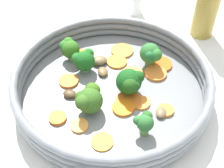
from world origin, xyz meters
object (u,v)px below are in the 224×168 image
object	(u,v)px
broccoli_floret_3	(151,54)
mushroom_piece_2	(161,113)
carrot_slice_10	(141,103)
mushroom_piece_1	(99,61)
carrot_slice_12	(123,108)
carrot_slice_7	(122,51)
carrot_slice_5	(58,118)
carrot_slice_13	(69,81)
carrot_slice_0	(161,64)
carrot_slice_8	(129,100)
mushroom_piece_3	(70,94)
carrot_slice_4	(117,62)
broccoli_floret_4	(145,122)
carrot_slice_11	(79,126)
broccoli_floret_0	(130,82)
broccoli_floret_1	(84,60)
broccoli_floret_5	(69,48)
broccoli_floret_2	(89,99)
carrot_slice_9	(166,110)
carrot_slice_2	(155,73)
mushroom_piece_0	(104,71)
carrot_slice_1	(81,56)
carrot_slice_6	(102,142)
skillet	(112,92)
carrot_slice_3	(133,74)

from	to	relation	value
broccoli_floret_3	mushroom_piece_2	size ratio (longest dim) A/B	2.13
carrot_slice_10	mushroom_piece_1	size ratio (longest dim) A/B	1.04
broccoli_floret_3	carrot_slice_12	bearing A→B (deg)	40.70
broccoli_floret_3	carrot_slice_7	bearing A→B (deg)	-62.98
carrot_slice_5	carrot_slice_13	size ratio (longest dim) A/B	0.83
carrot_slice_0	carrot_slice_12	size ratio (longest dim) A/B	1.17
carrot_slice_8	mushroom_piece_3	world-z (taller)	mushroom_piece_3
carrot_slice_4	broccoli_floret_4	world-z (taller)	broccoli_floret_4
carrot_slice_11	broccoli_floret_0	bearing A→B (deg)	-161.73
carrot_slice_10	broccoli_floret_0	distance (m)	0.04
broccoli_floret_1	broccoli_floret_5	distance (m)	0.05
broccoli_floret_3	broccoli_floret_2	bearing A→B (deg)	22.20
carrot_slice_9	broccoli_floret_4	xyz separation A→B (m)	(0.06, 0.03, 0.02)
carrot_slice_2	carrot_slice_12	bearing A→B (deg)	30.51
carrot_slice_0	mushroom_piece_0	xyz separation A→B (m)	(0.11, -0.02, 0.00)
broccoli_floret_0	mushroom_piece_0	bearing A→B (deg)	-71.92
carrot_slice_2	broccoli_floret_2	xyz separation A→B (m)	(0.15, 0.04, 0.03)
carrot_slice_1	broccoli_floret_0	xyz separation A→B (m)	(-0.05, 0.13, 0.03)
carrot_slice_0	carrot_slice_9	xyz separation A→B (m)	(0.05, 0.11, 0.00)
carrot_slice_8	carrot_slice_13	size ratio (longest dim) A/B	1.24
carrot_slice_0	carrot_slice_7	bearing A→B (deg)	-52.06
carrot_slice_5	broccoli_floret_5	xyz separation A→B (m)	(-0.07, -0.14, 0.02)
carrot_slice_5	mushroom_piece_1	bearing A→B (deg)	-138.15
carrot_slice_10	mushroom_piece_1	xyz separation A→B (m)	(0.03, -0.13, 0.01)
carrot_slice_6	carrot_slice_10	xyz separation A→B (m)	(-0.10, -0.05, 0.00)
skillet	carrot_slice_7	world-z (taller)	carrot_slice_7
carrot_slice_8	carrot_slice_1	bearing A→B (deg)	-75.39
mushroom_piece_3	carrot_slice_9	bearing A→B (deg)	145.22
carrot_slice_6	carrot_slice_7	bearing A→B (deg)	-122.20
broccoli_floret_0	mushroom_piece_1	distance (m)	0.10
broccoli_floret_1	mushroom_piece_2	bearing A→B (deg)	117.79
carrot_slice_12	mushroom_piece_0	bearing A→B (deg)	-91.80
carrot_slice_8	broccoli_floret_1	bearing A→B (deg)	-67.53
mushroom_piece_1	carrot_slice_9	bearing A→B (deg)	110.70
carrot_slice_1	mushroom_piece_1	size ratio (longest dim) A/B	1.41
carrot_slice_4	broccoli_floret_3	size ratio (longest dim) A/B	0.79
broccoli_floret_4	mushroom_piece_3	bearing A→B (deg)	-54.94
carrot_slice_6	carrot_slice_5	bearing A→B (deg)	-54.38
carrot_slice_8	carrot_slice_9	world-z (taller)	same
broccoli_floret_1	mushroom_piece_0	distance (m)	0.05
carrot_slice_8	mushroom_piece_0	xyz separation A→B (m)	(0.01, -0.09, 0.00)
carrot_slice_1	broccoli_floret_3	bearing A→B (deg)	145.66
carrot_slice_13	carrot_slice_2	bearing A→B (deg)	164.43
carrot_slice_1	broccoli_floret_0	distance (m)	0.15
carrot_slice_13	carrot_slice_10	bearing A→B (deg)	134.95
carrot_slice_3	mushroom_piece_3	size ratio (longest dim) A/B	1.63
carrot_slice_4	broccoli_floret_1	bearing A→B (deg)	-3.46
mushroom_piece_0	carrot_slice_9	bearing A→B (deg)	115.48
carrot_slice_8	carrot_slice_12	xyz separation A→B (m)	(0.02, 0.01, 0.00)
carrot_slice_13	broccoli_floret_1	xyz separation A→B (m)	(-0.04, -0.02, 0.03)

